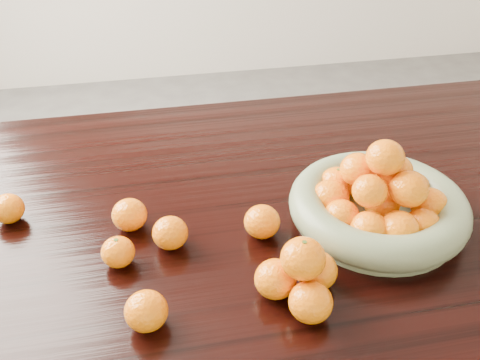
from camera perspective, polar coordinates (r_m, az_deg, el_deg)
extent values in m
cube|color=black|center=(1.15, 1.40, -3.40)|extent=(2.00, 1.00, 0.04)
cylinder|color=#737E5C|center=(1.12, 14.28, -4.02)|extent=(0.32, 0.32, 0.02)
torus|color=#737E5C|center=(1.10, 14.53, -2.64)|extent=(0.36, 0.36, 0.07)
ellipsoid|color=orange|center=(1.16, 17.98, -0.78)|extent=(0.07, 0.07, 0.06)
ellipsoid|color=orange|center=(1.18, 15.71, 0.13)|extent=(0.07, 0.07, 0.06)
ellipsoid|color=orange|center=(1.17, 12.48, 0.46)|extent=(0.07, 0.07, 0.06)
ellipsoid|color=orange|center=(1.13, 10.31, -0.38)|extent=(0.07, 0.07, 0.07)
ellipsoid|color=orange|center=(1.09, 9.61, -1.85)|extent=(0.08, 0.08, 0.07)
ellipsoid|color=orange|center=(1.05, 10.76, -3.83)|extent=(0.07, 0.07, 0.07)
ellipsoid|color=orange|center=(1.02, 13.60, -5.13)|extent=(0.07, 0.07, 0.07)
ellipsoid|color=orange|center=(1.03, 16.60, -5.14)|extent=(0.08, 0.08, 0.07)
ellipsoid|color=orange|center=(1.07, 18.92, -4.52)|extent=(0.07, 0.07, 0.06)
ellipsoid|color=orange|center=(1.12, 19.53, -2.53)|extent=(0.07, 0.07, 0.07)
ellipsoid|color=orange|center=(1.10, 14.91, -2.38)|extent=(0.07, 0.07, 0.07)
ellipsoid|color=orange|center=(1.11, 16.20, 0.92)|extent=(0.07, 0.07, 0.07)
ellipsoid|color=orange|center=(1.09, 12.46, 1.09)|extent=(0.07, 0.07, 0.07)
ellipsoid|color=orange|center=(1.03, 13.67, -1.14)|extent=(0.07, 0.07, 0.06)
ellipsoid|color=orange|center=(1.05, 17.55, -0.89)|extent=(0.07, 0.07, 0.07)
ellipsoid|color=orange|center=(1.05, 15.23, 2.32)|extent=(0.07, 0.07, 0.07)
ellipsoid|color=orange|center=(0.89, 7.54, -12.79)|extent=(0.07, 0.07, 0.07)
ellipsoid|color=orange|center=(0.95, 8.17, -9.54)|extent=(0.07, 0.07, 0.07)
ellipsoid|color=orange|center=(0.92, 3.80, -10.50)|extent=(0.07, 0.07, 0.07)
ellipsoid|color=orange|center=(0.88, 6.74, -8.32)|extent=(0.08, 0.08, 0.07)
ellipsoid|color=orange|center=(1.00, -12.88, -7.50)|extent=(0.06, 0.06, 0.06)
ellipsoid|color=orange|center=(0.89, -9.97, -13.60)|extent=(0.07, 0.07, 0.07)
ellipsoid|color=orange|center=(1.04, 2.36, -4.46)|extent=(0.07, 0.07, 0.07)
ellipsoid|color=orange|center=(1.17, -23.51, -2.82)|extent=(0.06, 0.06, 0.06)
ellipsoid|color=orange|center=(1.02, -7.46, -5.62)|extent=(0.07, 0.07, 0.06)
ellipsoid|color=orange|center=(1.08, -11.71, -3.65)|extent=(0.07, 0.07, 0.07)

